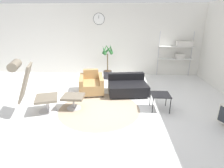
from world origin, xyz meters
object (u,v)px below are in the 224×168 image
(lounge_chair, at_px, (30,84))
(side_table, at_px, (160,96))
(armchair_red, at_px, (91,85))
(potted_plant, at_px, (108,66))
(shelf_unit, at_px, (180,50))
(ottoman, at_px, (73,99))
(couch_low, at_px, (127,87))

(lounge_chair, height_order, side_table, lounge_chair)
(armchair_red, distance_m, potted_plant, 1.55)
(shelf_unit, bearing_deg, side_table, -113.68)
(lounge_chair, relative_size, side_table, 2.86)
(armchair_red, bearing_deg, shelf_unit, -159.72)
(ottoman, bearing_deg, potted_plant, 75.61)
(armchair_red, height_order, shelf_unit, shelf_unit)
(couch_low, xyz_separation_m, potted_plant, (-0.73, 1.49, 0.30))
(ottoman, height_order, shelf_unit, shelf_unit)
(armchair_red, height_order, side_table, armchair_red)
(armchair_red, bearing_deg, couch_low, 168.58)
(side_table, height_order, potted_plant, potted_plant)
(ottoman, relative_size, potted_plant, 0.39)
(armchair_red, relative_size, shelf_unit, 0.58)
(ottoman, relative_size, armchair_red, 0.51)
(ottoman, xyz_separation_m, couch_low, (1.40, 1.11, -0.06))
(lounge_chair, height_order, ottoman, lounge_chair)
(lounge_chair, bearing_deg, side_table, 78.08)
(side_table, bearing_deg, ottoman, -178.32)
(armchair_red, bearing_deg, potted_plant, -115.62)
(couch_low, xyz_separation_m, side_table, (0.79, -1.04, 0.16))
(lounge_chair, xyz_separation_m, side_table, (3.09, 0.37, -0.38))
(side_table, distance_m, shelf_unit, 3.36)
(potted_plant, bearing_deg, couch_low, -63.81)
(armchair_red, xyz_separation_m, side_table, (1.92, -1.06, 0.13))
(potted_plant, height_order, shelf_unit, shelf_unit)
(shelf_unit, bearing_deg, armchair_red, -148.93)
(ottoman, height_order, potted_plant, potted_plant)
(lounge_chair, height_order, shelf_unit, shelf_unit)
(potted_plant, relative_size, shelf_unit, 0.77)
(armchair_red, relative_size, side_table, 2.26)
(couch_low, distance_m, side_table, 1.32)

